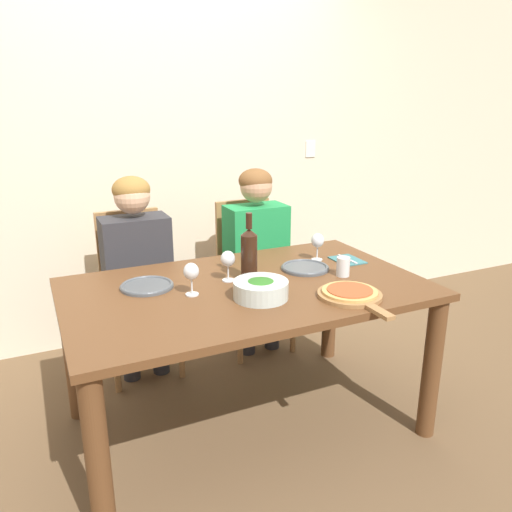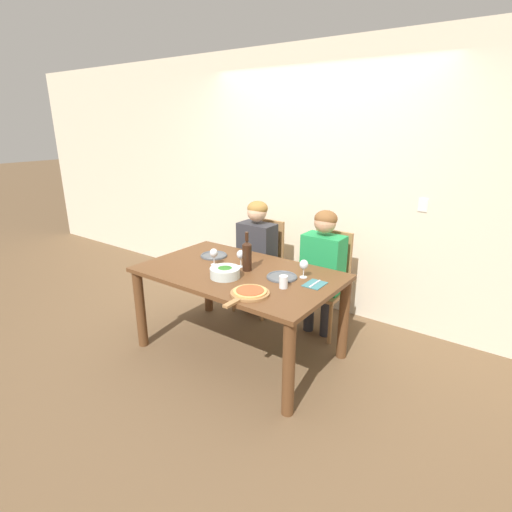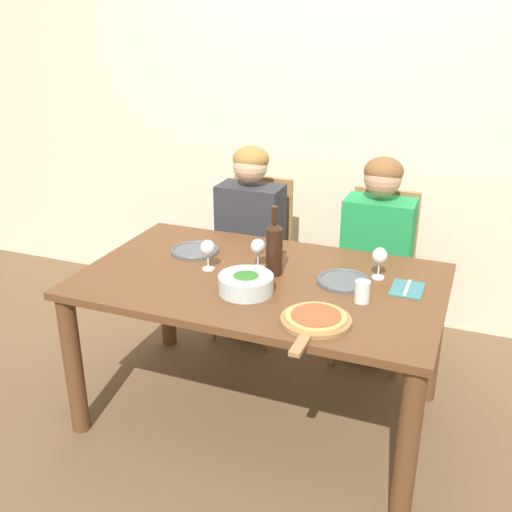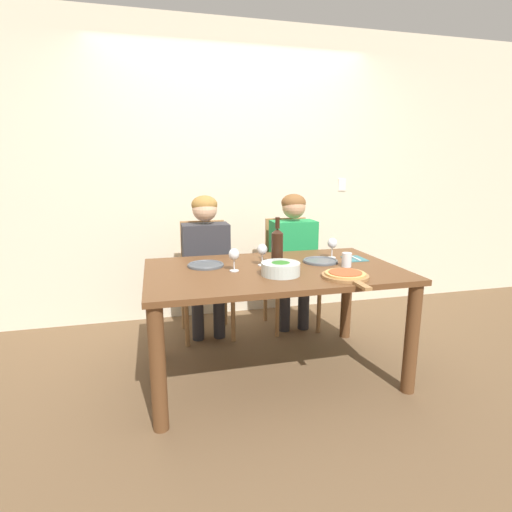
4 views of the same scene
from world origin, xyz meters
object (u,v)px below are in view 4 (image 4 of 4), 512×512
object	(u,v)px
chair_right	(289,270)
person_woman	(206,254)
wine_bottle	(277,246)
fork_on_napkin	(355,259)
broccoli_bowl	(281,268)
wine_glass_centre	(262,251)
wine_glass_right	(332,244)
chair_left	(205,276)
person_man	(294,250)
dinner_plate_left	(206,265)
dinner_plate_right	(320,261)
pizza_on_board	(346,275)
water_tumbler	(347,260)
wine_glass_left	(234,255)

from	to	relation	value
chair_right	person_woman	xyz separation A→B (m)	(-0.76, -0.12, 0.22)
wine_bottle	fork_on_napkin	xyz separation A→B (m)	(0.61, 0.06, -0.13)
broccoli_bowl	wine_glass_centre	xyz separation A→B (m)	(-0.05, 0.27, 0.06)
wine_glass_centre	chair_right	bearing A→B (deg)	59.01
wine_glass_right	wine_glass_centre	bearing A→B (deg)	-170.06
chair_left	wine_glass_centre	world-z (taller)	chair_left
wine_bottle	broccoli_bowl	xyz separation A→B (m)	(-0.05, -0.23, -0.09)
person_man	wine_glass_right	size ratio (longest dim) A/B	7.96
chair_right	fork_on_napkin	world-z (taller)	chair_right
broccoli_bowl	fork_on_napkin	distance (m)	0.72
dinner_plate_left	dinner_plate_right	distance (m)	0.81
dinner_plate_right	chair_left	bearing A→B (deg)	133.55
chair_left	fork_on_napkin	world-z (taller)	chair_left
person_woman	person_man	distance (m)	0.76
broccoli_bowl	pizza_on_board	bearing A→B (deg)	-23.90
wine_bottle	chair_left	bearing A→B (deg)	116.65
person_man	dinner_plate_left	xyz separation A→B (m)	(-0.84, -0.57, 0.05)
dinner_plate_right	wine_glass_centre	xyz separation A→B (m)	(-0.43, 0.01, 0.10)
person_woman	person_man	bearing A→B (deg)	0.00
broccoli_bowl	wine_glass_right	size ratio (longest dim) A/B	1.62
person_woman	person_man	size ratio (longest dim) A/B	1.00
person_man	dinner_plate_right	distance (m)	0.65
broccoli_bowl	dinner_plate_left	distance (m)	0.55
dinner_plate_right	water_tumbler	distance (m)	0.21
chair_left	person_woman	bearing A→B (deg)	-90.00
wine_glass_right	wine_glass_centre	size ratio (longest dim) A/B	1.00
pizza_on_board	wine_glass_left	xyz separation A→B (m)	(-0.63, 0.33, 0.09)
chair_left	wine_bottle	size ratio (longest dim) A/B	2.90
wine_glass_right	person_man	bearing A→B (deg)	101.05
person_woman	pizza_on_board	size ratio (longest dim) A/B	2.81
water_tumbler	fork_on_napkin	size ratio (longest dim) A/B	0.53
dinner_plate_right	water_tumbler	size ratio (longest dim) A/B	2.58
chair_right	person_woman	bearing A→B (deg)	-171.16
person_man	person_woman	bearing A→B (deg)	180.00
person_woman	fork_on_napkin	size ratio (longest dim) A/B	6.68
broccoli_bowl	wine_glass_centre	bearing A→B (deg)	100.09
dinner_plate_left	water_tumbler	xyz separation A→B (m)	(0.93, -0.25, 0.04)
chair_left	broccoli_bowl	xyz separation A→B (m)	(0.35, -1.03, 0.30)
chair_left	water_tumbler	bearing A→B (deg)	-47.72
pizza_on_board	water_tumbler	distance (m)	0.29
chair_left	person_man	xyz separation A→B (m)	(0.76, -0.12, 0.22)
dinner_plate_right	wine_glass_left	xyz separation A→B (m)	(-0.64, -0.10, 0.10)
chair_right	dinner_plate_left	xyz separation A→B (m)	(-0.84, -0.69, 0.27)
broccoli_bowl	dinner_plate_left	bearing A→B (deg)	141.32
wine_glass_left	dinner_plate_left	bearing A→B (deg)	132.37
chair_left	broccoli_bowl	bearing A→B (deg)	-71.07
chair_right	wine_bottle	xyz separation A→B (m)	(-0.36, -0.80, 0.39)
wine_glass_left	wine_glass_centre	bearing A→B (deg)	25.37
wine_bottle	wine_glass_centre	xyz separation A→B (m)	(-0.10, 0.04, -0.03)
person_man	broccoli_bowl	world-z (taller)	person_man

